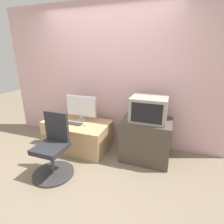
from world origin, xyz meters
TOP-DOWN VIEW (x-y plane):
  - ground_plane at (0.00, 0.00)m, footprint 12.00×12.00m
  - wall_back at (0.00, 1.32)m, footprint 4.40×0.05m
  - desk at (-0.32, 0.79)m, footprint 1.00×0.75m
  - side_stand at (0.86, 0.85)m, footprint 0.78×0.59m
  - main_monitor at (-0.39, 0.96)m, footprint 0.62×0.17m
  - keyboard at (-0.43, 0.73)m, footprint 0.31×0.12m
  - mouse at (-0.21, 0.72)m, footprint 0.06×0.04m
  - crt_tv at (0.88, 0.84)m, footprint 0.55×0.47m
  - office_chair at (-0.34, -0.00)m, footprint 0.60×0.60m
  - cardboard_box_lower at (-1.03, 0.73)m, footprint 0.28×0.17m
  - cardboard_box_upper at (-1.03, 0.73)m, footprint 0.25×0.16m
  - book at (-0.91, 0.52)m, footprint 0.18×0.12m

SIDE VIEW (x-z plane):
  - ground_plane at x=0.00m, z-range 0.00..0.00m
  - book at x=-0.91m, z-range 0.00..0.02m
  - cardboard_box_lower at x=-1.03m, z-range 0.00..0.21m
  - desk at x=-0.32m, z-range 0.00..0.50m
  - cardboard_box_upper at x=-1.03m, z-range 0.21..0.46m
  - side_stand at x=0.86m, z-range 0.00..0.69m
  - office_chair at x=-0.34m, z-range -0.10..0.82m
  - keyboard at x=-0.43m, z-range 0.50..0.51m
  - mouse at x=-0.21m, z-range 0.50..0.53m
  - main_monitor at x=-0.39m, z-range 0.51..0.98m
  - crt_tv at x=0.88m, z-range 0.69..1.08m
  - wall_back at x=0.00m, z-range 0.00..2.60m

